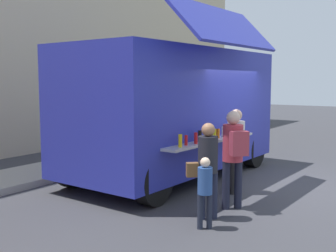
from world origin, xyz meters
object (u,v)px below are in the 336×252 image
customer_front_ordering (236,143)px  customer_rear_waiting (207,163)px  food_truck_main (174,108)px  child_near_queue (205,186)px  trash_bin (190,131)px  customer_mid_with_backpack (234,150)px

customer_front_ordering → customer_rear_waiting: 1.75m
food_truck_main → child_near_queue: (-2.67, -2.35, -0.96)m
customer_rear_waiting → child_near_queue: customer_rear_waiting is taller
food_truck_main → customer_rear_waiting: food_truck_main is taller
food_truck_main → customer_front_ordering: (-0.53, -1.85, -0.61)m
customer_front_ordering → child_near_queue: (-2.14, -0.51, -0.35)m
food_truck_main → trash_bin: size_ratio=5.80×
customer_front_ordering → food_truck_main: bearing=-7.1°
customer_mid_with_backpack → customer_rear_waiting: size_ratio=1.10×
trash_bin → customer_front_ordering: size_ratio=0.58×
customer_rear_waiting → child_near_queue: (-0.42, -0.20, -0.28)m
customer_front_ordering → child_near_queue: size_ratio=1.53×
customer_mid_with_backpack → child_near_queue: (-1.13, -0.07, -0.40)m
trash_bin → customer_front_ordering: customer_front_ordering is taller
customer_front_ordering → customer_rear_waiting: bearing=109.2°
customer_front_ordering → customer_mid_with_backpack: customer_mid_with_backpack is taller
trash_bin → food_truck_main: bearing=-152.7°
food_truck_main → customer_mid_with_backpack: 2.80m
food_truck_main → trash_bin: (4.49, 2.32, -1.13)m
customer_mid_with_backpack → child_near_queue: 1.21m
food_truck_main → customer_rear_waiting: bearing=-134.6°
customer_mid_with_backpack → customer_rear_waiting: 0.74m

